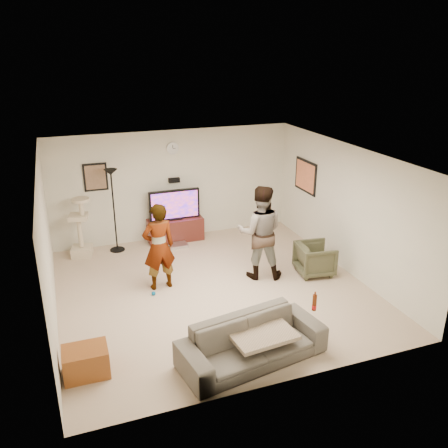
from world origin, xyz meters
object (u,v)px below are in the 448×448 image
object	(u,v)px
person_left	(159,247)
side_table	(86,362)
tv_stand	(175,230)
cat_tree	(79,227)
floor_lamp	(114,211)
tv	(174,205)
person_right	(260,232)
sofa	(252,341)
armchair	(315,259)
beer_bottle	(314,303)

from	to	relation	value
person_left	side_table	distance (m)	2.65
side_table	tv_stand	bearing A→B (deg)	60.78
tv_stand	cat_tree	world-z (taller)	cat_tree
tv_stand	side_table	distance (m)	4.79
floor_lamp	cat_tree	bearing A→B (deg)	-178.18
tv	cat_tree	size ratio (longest dim) A/B	0.89
tv_stand	tv	size ratio (longest dim) A/B	1.09
person_right	sofa	world-z (taller)	person_right
armchair	side_table	world-z (taller)	armchair
cat_tree	armchair	world-z (taller)	cat_tree
person_left	sofa	xyz separation A→B (m)	(0.74, -2.57, -0.51)
person_left	beer_bottle	bearing A→B (deg)	118.12
person_left	beer_bottle	xyz separation A→B (m)	(1.71, -2.57, -0.08)
tv	person_right	distance (m)	2.54
floor_lamp	sofa	xyz separation A→B (m)	(1.26, -4.56, -0.60)
sofa	armchair	distance (m)	3.06
tv	beer_bottle	xyz separation A→B (m)	(0.88, -4.67, -0.13)
side_table	tv	bearing A→B (deg)	60.78
person_right	tv	bearing A→B (deg)	-44.25
floor_lamp	side_table	size ratio (longest dim) A/B	3.01
beer_bottle	side_table	xyz separation A→B (m)	(-3.22, 0.49, -0.54)
tv_stand	person_right	size ratio (longest dim) A/B	0.69
tv	sofa	xyz separation A→B (m)	(-0.09, -4.67, -0.56)
person_right	floor_lamp	bearing A→B (deg)	-21.37
tv_stand	person_left	world-z (taller)	person_left
armchair	person_left	bearing A→B (deg)	88.24
person_right	side_table	distance (m)	3.97
tv_stand	armchair	size ratio (longest dim) A/B	1.83
floor_lamp	armchair	xyz separation A→B (m)	(3.50, -2.47, -0.60)
cat_tree	tv_stand	bearing A→B (deg)	3.69
floor_lamp	cat_tree	size ratio (longest dim) A/B	1.40
tv_stand	sofa	xyz separation A→B (m)	(-0.09, -4.67, 0.05)
tv	side_table	xyz separation A→B (m)	(-2.34, -4.18, -0.67)
cat_tree	person_left	world-z (taller)	person_left
cat_tree	person_left	distance (m)	2.34
side_table	armchair	bearing A→B (deg)	19.68
person_left	beer_bottle	size ratio (longest dim) A/B	6.56
armchair	side_table	distance (m)	4.76
beer_bottle	person_left	bearing A→B (deg)	123.65
beer_bottle	armchair	distance (m)	2.48
floor_lamp	sofa	distance (m)	4.77
tv_stand	side_table	bearing A→B (deg)	-119.22
floor_lamp	armchair	distance (m)	4.32
tv	person_right	xyz separation A→B (m)	(1.08, -2.30, 0.05)
tv_stand	cat_tree	xyz separation A→B (m)	(-2.09, -0.14, 0.39)
tv_stand	floor_lamp	bearing A→B (deg)	-175.28
tv	armchair	xyz separation A→B (m)	(2.15, -2.58, -0.55)
person_right	sofa	distance (m)	2.71
floor_lamp	person_left	xyz separation A→B (m)	(0.52, -1.98, -0.09)
tv	armchair	bearing A→B (deg)	-50.24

